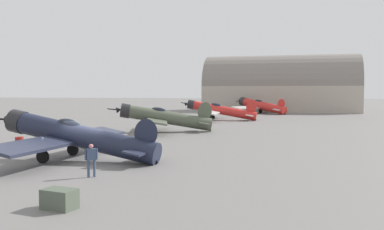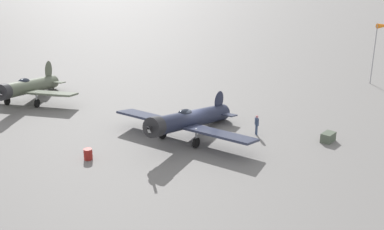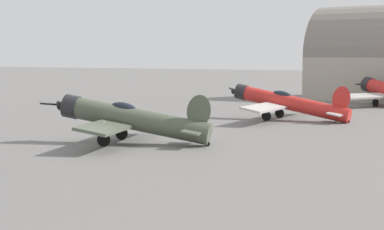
{
  "view_description": "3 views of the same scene",
  "coord_description": "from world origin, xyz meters",
  "px_view_note": "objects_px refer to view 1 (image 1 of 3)",
  "views": [
    {
      "loc": [
        24.42,
        11.18,
        4.41
      ],
      "look_at": [
        -21.97,
        3.08,
        1.6
      ],
      "focal_mm": 39.07,
      "sensor_mm": 36.0,
      "label": 1
    },
    {
      "loc": [
        16.1,
        -32.5,
        14.87
      ],
      "look_at": [
        -0.0,
        0.0,
        1.8
      ],
      "focal_mm": 44.85,
      "sensor_mm": 36.0,
      "label": 2
    },
    {
      "loc": [
        14.73,
        22.28,
        5.58
      ],
      "look_at": [
        -21.97,
        3.08,
        1.6
      ],
      "focal_mm": 59.03,
      "sensor_mm": 36.0,
      "label": 3
    }
  ],
  "objects_px": {
    "airplane_foreground": "(76,136)",
    "airplane_far_line": "(219,110)",
    "airplane_mid_apron": "(163,117)",
    "airplane_outer_stand": "(260,106)",
    "ground_crew_mechanic": "(91,157)",
    "fuel_drum": "(19,142)",
    "equipment_crate": "(59,199)"
  },
  "relations": [
    {
      "from": "airplane_far_line",
      "to": "equipment_crate",
      "type": "height_order",
      "value": "airplane_far_line"
    },
    {
      "from": "airplane_far_line",
      "to": "ground_crew_mechanic",
      "type": "bearing_deg",
      "value": 88.48
    },
    {
      "from": "airplane_mid_apron",
      "to": "airplane_outer_stand",
      "type": "bearing_deg",
      "value": -118.9
    },
    {
      "from": "ground_crew_mechanic",
      "to": "airplane_far_line",
      "type": "bearing_deg",
      "value": 144.59
    },
    {
      "from": "airplane_outer_stand",
      "to": "airplane_mid_apron",
      "type": "bearing_deg",
      "value": 110.69
    },
    {
      "from": "airplane_mid_apron",
      "to": "fuel_drum",
      "type": "height_order",
      "value": "airplane_mid_apron"
    },
    {
      "from": "airplane_mid_apron",
      "to": "airplane_outer_stand",
      "type": "height_order",
      "value": "airplane_mid_apron"
    },
    {
      "from": "fuel_drum",
      "to": "airplane_mid_apron",
      "type": "bearing_deg",
      "value": 149.33
    },
    {
      "from": "airplane_mid_apron",
      "to": "equipment_crate",
      "type": "relative_size",
      "value": 7.64
    },
    {
      "from": "airplane_foreground",
      "to": "fuel_drum",
      "type": "xyz_separation_m",
      "value": [
        -4.68,
        -6.88,
        -1.12
      ]
    },
    {
      "from": "airplane_mid_apron",
      "to": "airplane_outer_stand",
      "type": "xyz_separation_m",
      "value": [
        -36.65,
        9.76,
        -0.06
      ]
    },
    {
      "from": "equipment_crate",
      "to": "airplane_mid_apron",
      "type": "bearing_deg",
      "value": -173.86
    },
    {
      "from": "fuel_drum",
      "to": "ground_crew_mechanic",
      "type": "bearing_deg",
      "value": 46.68
    },
    {
      "from": "airplane_far_line",
      "to": "airplane_outer_stand",
      "type": "bearing_deg",
      "value": -106.09
    },
    {
      "from": "airplane_outer_stand",
      "to": "equipment_crate",
      "type": "bearing_deg",
      "value": 119.74
    },
    {
      "from": "ground_crew_mechanic",
      "to": "airplane_foreground",
      "type": "bearing_deg",
      "value": -179.39
    },
    {
      "from": "airplane_mid_apron",
      "to": "airplane_outer_stand",
      "type": "distance_m",
      "value": 37.93
    },
    {
      "from": "airplane_mid_apron",
      "to": "fuel_drum",
      "type": "relative_size",
      "value": 12.93
    },
    {
      "from": "airplane_foreground",
      "to": "airplane_mid_apron",
      "type": "relative_size",
      "value": 1.18
    },
    {
      "from": "airplane_mid_apron",
      "to": "airplane_far_line",
      "type": "distance_m",
      "value": 18.68
    },
    {
      "from": "equipment_crate",
      "to": "fuel_drum",
      "type": "bearing_deg",
      "value": -143.39
    },
    {
      "from": "airplane_far_line",
      "to": "fuel_drum",
      "type": "height_order",
      "value": "airplane_far_line"
    },
    {
      "from": "ground_crew_mechanic",
      "to": "fuel_drum",
      "type": "height_order",
      "value": "ground_crew_mechanic"
    },
    {
      "from": "airplane_mid_apron",
      "to": "equipment_crate",
      "type": "bearing_deg",
      "value": 82.15
    },
    {
      "from": "airplane_mid_apron",
      "to": "airplane_far_line",
      "type": "height_order",
      "value": "airplane_mid_apron"
    },
    {
      "from": "equipment_crate",
      "to": "fuel_drum",
      "type": "xyz_separation_m",
      "value": [
        -14.96,
        -11.11,
        0.04
      ]
    },
    {
      "from": "airplane_mid_apron",
      "to": "airplane_outer_stand",
      "type": "relative_size",
      "value": 0.88
    },
    {
      "from": "airplane_outer_stand",
      "to": "ground_crew_mechanic",
      "type": "height_order",
      "value": "airplane_outer_stand"
    },
    {
      "from": "airplane_foreground",
      "to": "ground_crew_mechanic",
      "type": "height_order",
      "value": "airplane_foreground"
    },
    {
      "from": "airplane_mid_apron",
      "to": "ground_crew_mechanic",
      "type": "height_order",
      "value": "airplane_mid_apron"
    },
    {
      "from": "airplane_foreground",
      "to": "airplane_far_line",
      "type": "distance_m",
      "value": 36.85
    },
    {
      "from": "airplane_mid_apron",
      "to": "equipment_crate",
      "type": "height_order",
      "value": "airplane_mid_apron"
    }
  ]
}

